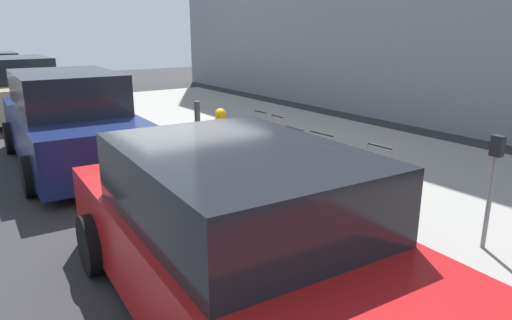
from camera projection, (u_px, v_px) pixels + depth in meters
name	position (u px, v px, depth m)	size (l,w,h in m)	color
ground_plane	(187.00, 159.00, 9.05)	(40.00, 40.00, 0.00)	#28282B
sidewalk_curb	(287.00, 139.00, 10.40)	(18.00, 5.00, 0.14)	gray
suitcase_teal_0	(376.00, 193.00, 5.88)	(0.45, 0.25, 0.95)	#0F606B
suitcase_black_1	(346.00, 186.00, 6.27)	(0.44, 0.28, 0.84)	black
suitcase_olive_2	(320.00, 170.00, 6.68)	(0.51, 0.28, 0.91)	#59601E
suitcase_silver_3	(294.00, 162.00, 7.12)	(0.49, 0.23, 0.89)	#9EA0A8
suitcase_red_4	(277.00, 152.00, 7.54)	(0.38, 0.20, 1.00)	red
suitcase_maroon_5	(260.00, 148.00, 7.88)	(0.38, 0.27, 1.01)	maroon
suitcase_navy_6	(250.00, 144.00, 8.28)	(0.38, 0.23, 0.73)	navy
fire_hydrant	(221.00, 129.00, 8.98)	(0.39, 0.21, 0.84)	#D89E0C
bollard_post	(198.00, 123.00, 9.43)	(0.12, 0.12, 0.91)	#333338
parking_meter	(493.00, 176.00, 4.87)	(0.12, 0.09, 1.27)	slate
parked_car_red_0	(238.00, 239.00, 3.98)	(4.63, 2.26, 1.53)	#AD1619
parked_car_navy_1	(70.00, 122.00, 8.51)	(4.87, 2.20, 1.72)	#141E4C
parked_car_beige_2	(18.00, 89.00, 13.23)	(4.72, 2.13, 1.69)	tan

